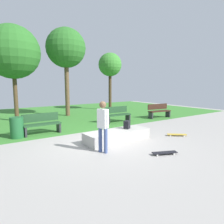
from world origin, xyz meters
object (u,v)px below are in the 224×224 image
object	(u,v)px
skater_performing_trick	(103,123)
skateboard_by_ledge	(165,153)
tree_young_birch	(13,52)
park_bench_far_left	(117,114)
tree_broad_elm	(66,49)
concrete_ledge	(117,136)
park_bench_near_path	(159,111)
backpack_on_ledge	(127,125)
trash_bin	(17,128)
tree_tall_oak	(110,65)
skateboard_spare	(177,135)
park_bench_far_right	(42,123)

from	to	relation	value
skater_performing_trick	skateboard_by_ledge	distance (m)	2.16
skater_performing_trick	tree_young_birch	bearing A→B (deg)	98.49
park_bench_far_left	tree_broad_elm	distance (m)	5.96
park_bench_far_left	tree_young_birch	world-z (taller)	tree_young_birch
concrete_ledge	park_bench_far_left	world-z (taller)	park_bench_far_left
park_bench_near_path	tree_young_birch	world-z (taller)	tree_young_birch
backpack_on_ledge	tree_young_birch	distance (m)	8.29
skater_performing_trick	skateboard_by_ledge	bearing A→B (deg)	-41.64
backpack_on_ledge	trash_bin	size ratio (longest dim) A/B	0.37
concrete_ledge	skateboard_by_ledge	size ratio (longest dim) A/B	3.25
park_bench_far_left	tree_tall_oak	bearing A→B (deg)	59.32
skateboard_by_ledge	trash_bin	bearing A→B (deg)	124.91
tree_tall_oak	trash_bin	distance (m)	10.64
skateboard_by_ledge	tree_tall_oak	world-z (taller)	tree_tall_oak
skateboard_by_ledge	trash_bin	size ratio (longest dim) A/B	0.94
tree_tall_oak	trash_bin	xyz separation A→B (m)	(-8.46, -5.48, -3.38)
concrete_ledge	skateboard_spare	size ratio (longest dim) A/B	3.57
backpack_on_ledge	park_bench_far_left	xyz separation A→B (m)	(1.83, 3.09, -0.10)
skater_performing_trick	trash_bin	distance (m)	4.07
skateboard_spare	tree_young_birch	world-z (taller)	tree_young_birch
park_bench_near_path	skateboard_by_ledge	bearing A→B (deg)	-136.88
tree_young_birch	trash_bin	size ratio (longest dim) A/B	6.47
tree_tall_oak	park_bench_far_right	bearing A→B (deg)	-144.01
backpack_on_ledge	park_bench_near_path	distance (m)	5.79
park_bench_near_path	tree_tall_oak	bearing A→B (deg)	92.19
skateboard_by_ledge	park_bench_far_left	xyz separation A→B (m)	(2.06, 5.23, 0.42)
skater_performing_trick	tree_broad_elm	world-z (taller)	tree_broad_elm
backpack_on_ledge	skater_performing_trick	xyz separation A→B (m)	(-1.69, -0.84, 0.39)
tree_tall_oak	skateboard_by_ledge	bearing A→B (deg)	-116.20
backpack_on_ledge	tree_tall_oak	distance (m)	10.06
backpack_on_ledge	skateboard_by_ledge	xyz separation A→B (m)	(-0.23, -2.14, -0.51)
park_bench_far_right	park_bench_near_path	distance (m)	7.63
skater_performing_trick	trash_bin	world-z (taller)	skater_performing_trick
skateboard_by_ledge	park_bench_far_left	world-z (taller)	park_bench_far_left
tree_tall_oak	skateboard_spare	bearing A→B (deg)	-107.28
skater_performing_trick	tree_tall_oak	size ratio (longest dim) A/B	0.34
skateboard_by_ledge	backpack_on_ledge	bearing A→B (deg)	83.96
tree_broad_elm	skater_performing_trick	bearing A→B (deg)	-105.28
park_bench_far_right	tree_tall_oak	bearing A→B (deg)	35.99
tree_broad_elm	skateboard_by_ledge	bearing A→B (deg)	-94.46
skateboard_by_ledge	park_bench_near_path	bearing A→B (deg)	43.12
tree_tall_oak	park_bench_far_left	bearing A→B (deg)	-120.68
concrete_ledge	tree_broad_elm	distance (m)	8.53
tree_tall_oak	backpack_on_ledge	bearing A→B (deg)	-120.66
skateboard_spare	park_bench_near_path	bearing A→B (deg)	50.78
concrete_ledge	skateboard_spare	xyz separation A→B (m)	(2.54, -0.85, -0.14)
skater_performing_trick	tree_tall_oak	world-z (taller)	tree_tall_oak
tree_tall_oak	park_bench_near_path	bearing A→B (deg)	-87.81
tree_broad_elm	tree_tall_oak	world-z (taller)	tree_broad_elm
tree_broad_elm	tree_young_birch	world-z (taller)	tree_broad_elm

